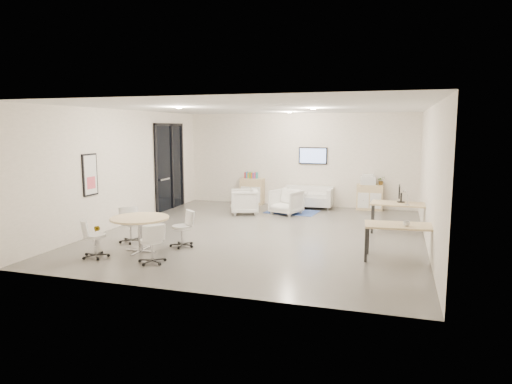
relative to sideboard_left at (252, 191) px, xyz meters
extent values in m
cube|color=#5B5752|center=(1.63, -4.26, -0.86)|extent=(8.00, 9.00, 0.80)
cube|color=white|center=(1.63, -4.26, 3.14)|extent=(8.00, 9.00, 0.80)
cube|color=beige|center=(1.63, 0.64, 1.14)|extent=(8.00, 0.80, 3.20)
cube|color=beige|center=(1.63, -9.16, 1.14)|extent=(8.00, 0.80, 3.20)
cube|color=beige|center=(-2.77, -4.26, 1.14)|extent=(0.80, 9.00, 3.20)
cube|color=beige|center=(6.03, -4.26, 1.14)|extent=(0.80, 9.00, 3.20)
cube|color=black|center=(-2.33, -1.76, 0.97)|extent=(0.02, 1.90, 2.85)
cube|color=black|center=(-2.31, -1.76, 2.35)|extent=(0.06, 1.90, 0.08)
cube|color=black|center=(-2.31, -2.67, 0.97)|extent=(0.06, 0.08, 2.85)
cube|color=black|center=(-2.31, -0.85, 0.97)|extent=(0.06, 0.08, 2.85)
cube|color=black|center=(-2.31, -1.61, 0.97)|extent=(0.06, 0.07, 2.85)
cube|color=#B2B2B7|center=(-2.27, -2.21, 0.59)|extent=(0.04, 0.60, 0.05)
cube|color=black|center=(-2.34, -5.86, 1.09)|extent=(0.04, 0.54, 1.04)
cube|color=white|center=(-2.32, -5.86, 1.09)|extent=(0.01, 0.46, 0.96)
cube|color=#E35262|center=(-2.32, -5.86, 0.89)|extent=(0.01, 0.32, 0.30)
cube|color=black|center=(2.13, 0.20, 1.29)|extent=(0.98, 0.05, 0.58)
cube|color=#85A2E7|center=(2.13, 0.18, 1.29)|extent=(0.90, 0.01, 0.50)
cylinder|color=#FFEAC6|center=(-0.17, -5.26, 2.72)|extent=(0.14, 0.14, 0.03)
cylinder|color=#FFEAC6|center=(2.83, -3.76, 2.72)|extent=(0.14, 0.14, 0.03)
cylinder|color=#FFEAC6|center=(1.63, -1.26, 2.72)|extent=(0.14, 0.14, 0.03)
cube|color=tan|center=(0.00, 0.00, 0.00)|extent=(0.82, 0.41, 0.92)
cube|color=white|center=(-0.19, -0.21, -0.09)|extent=(0.34, 0.02, 0.55)
cube|color=white|center=(0.19, -0.21, -0.09)|extent=(0.34, 0.02, 0.55)
cube|color=tan|center=(4.09, 0.01, -0.03)|extent=(0.85, 0.40, 0.85)
cube|color=white|center=(3.89, -0.20, -0.12)|extent=(0.36, 0.02, 0.51)
cube|color=white|center=(4.28, -0.20, -0.12)|extent=(0.36, 0.02, 0.51)
cube|color=red|center=(-0.25, 0.00, 0.57)|extent=(0.04, 0.14, 0.22)
cube|color=#337FCC|center=(-0.19, 0.00, 0.57)|extent=(0.04, 0.14, 0.22)
cube|color=gold|center=(-0.13, 0.00, 0.57)|extent=(0.04, 0.14, 0.22)
cube|color=#4CB24C|center=(-0.07, 0.00, 0.57)|extent=(0.04, 0.14, 0.22)
cube|color=#CC6619|center=(-0.01, 0.00, 0.57)|extent=(0.04, 0.14, 0.22)
cube|color=purple|center=(0.05, 0.00, 0.57)|extent=(0.04, 0.14, 0.22)
cube|color=#E54C7F|center=(0.11, 0.00, 0.57)|extent=(0.04, 0.14, 0.22)
cube|color=teal|center=(0.17, 0.00, 0.57)|extent=(0.04, 0.14, 0.22)
cube|color=white|center=(4.01, 0.01, 0.53)|extent=(0.53, 0.46, 0.28)
cube|color=white|center=(4.01, 0.01, 0.70)|extent=(0.40, 0.35, 0.06)
cube|color=white|center=(2.05, -0.23, -0.20)|extent=(1.66, 0.86, 0.31)
cube|color=white|center=(2.05, 0.09, 0.11)|extent=(1.65, 0.22, 0.31)
cube|color=white|center=(1.30, -0.23, -0.05)|extent=(0.16, 0.83, 0.62)
cube|color=white|center=(2.80, -0.23, -0.05)|extent=(0.16, 0.83, 0.62)
cube|color=navy|center=(1.71, -1.15, -0.45)|extent=(1.71, 1.22, 0.01)
imported|color=white|center=(0.33, -1.86, -0.03)|extent=(1.02, 1.05, 0.85)
imported|color=white|center=(1.62, -1.56, -0.03)|extent=(1.04, 1.01, 0.85)
cube|color=tan|center=(5.04, -3.18, 0.30)|extent=(1.53, 0.84, 0.04)
cube|color=black|center=(4.35, -3.50, -0.09)|extent=(0.05, 0.05, 0.73)
cube|color=black|center=(5.73, -3.50, -0.09)|extent=(0.05, 0.05, 0.73)
cube|color=black|center=(4.35, -2.86, -0.09)|extent=(0.05, 0.05, 0.73)
cube|color=black|center=(5.73, -2.86, -0.09)|extent=(0.05, 0.05, 0.73)
cube|color=tan|center=(5.04, -5.83, 0.27)|extent=(1.50, 0.85, 0.04)
cube|color=black|center=(4.37, -6.14, -0.10)|extent=(0.05, 0.05, 0.71)
cube|color=black|center=(5.71, -6.14, -0.10)|extent=(0.05, 0.05, 0.71)
cube|color=black|center=(4.37, -5.52, -0.10)|extent=(0.05, 0.05, 0.71)
cube|color=black|center=(5.71, -5.52, -0.10)|extent=(0.05, 0.05, 0.71)
cylinder|color=black|center=(5.04, -3.03, 0.33)|extent=(0.20, 0.20, 0.02)
cube|color=black|center=(5.04, -3.03, 0.45)|extent=(0.04, 0.03, 0.24)
cube|color=black|center=(4.99, -3.03, 0.60)|extent=(0.03, 0.50, 0.32)
cylinder|color=tan|center=(-0.40, -6.80, 0.29)|extent=(1.27, 1.27, 0.04)
cylinder|color=#B2B2B7|center=(-0.40, -6.80, -0.09)|extent=(0.10, 0.10, 0.73)
cube|color=#B2B2B7|center=(-0.40, -6.80, -0.44)|extent=(0.74, 0.06, 0.03)
cube|color=#B2B2B7|center=(-0.40, -6.80, -0.44)|extent=(0.06, 0.74, 0.03)
imported|color=#3F7F3F|center=(4.43, 0.02, 0.50)|extent=(0.31, 0.33, 0.22)
imported|color=#3F7F3F|center=(-2.07, -6.08, -0.38)|extent=(0.23, 0.36, 0.15)
imported|color=white|center=(5.14, -5.95, 0.36)|extent=(0.14, 0.11, 0.13)
camera|label=1|loc=(4.90, -15.36, 2.24)|focal=32.00mm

